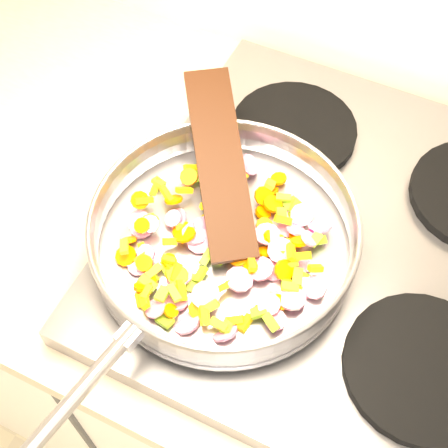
% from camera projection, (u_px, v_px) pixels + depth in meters
% --- Properties ---
extents(cooktop, '(0.60, 0.60, 0.04)m').
position_uv_depth(cooktop, '(347.00, 245.00, 0.86)').
color(cooktop, '#939399').
rests_on(cooktop, counter_top).
extents(grate_fl, '(0.19, 0.19, 0.02)m').
position_uv_depth(grate_fl, '(211.00, 277.00, 0.80)').
color(grate_fl, black).
rests_on(grate_fl, cooktop).
extents(grate_fr, '(0.19, 0.19, 0.02)m').
position_uv_depth(grate_fr, '(423.00, 368.00, 0.74)').
color(grate_fr, black).
rests_on(grate_fr, cooktop).
extents(grate_bl, '(0.19, 0.19, 0.02)m').
position_uv_depth(grate_bl, '(294.00, 130.00, 0.94)').
color(grate_bl, black).
rests_on(grate_bl, cooktop).
extents(saute_pan, '(0.39, 0.55, 0.06)m').
position_uv_depth(saute_pan, '(223.00, 234.00, 0.79)').
color(saute_pan, '#9E9EA5').
rests_on(saute_pan, grate_fl).
extents(vegetable_heap, '(0.29, 0.29, 0.05)m').
position_uv_depth(vegetable_heap, '(226.00, 246.00, 0.80)').
color(vegetable_heap, '#7DAC1B').
rests_on(vegetable_heap, saute_pan).
extents(wooden_spatula, '(0.20, 0.25, 0.09)m').
position_uv_depth(wooden_spatula, '(220.00, 162.00, 0.82)').
color(wooden_spatula, black).
rests_on(wooden_spatula, saute_pan).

